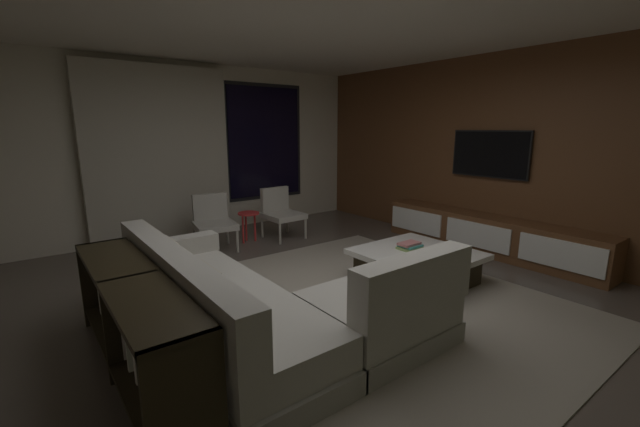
# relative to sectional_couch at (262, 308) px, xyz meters

# --- Properties ---
(floor) EXTENTS (9.20, 9.20, 0.00)m
(floor) POSITION_rel_sectional_couch_xyz_m (0.86, 0.09, -0.29)
(floor) COLOR #564C44
(back_wall_with_window) EXTENTS (6.60, 0.30, 2.70)m
(back_wall_with_window) POSITION_rel_sectional_couch_xyz_m (0.80, 3.71, 1.05)
(back_wall_with_window) COLOR beige
(back_wall_with_window) RESTS_ON floor
(media_wall) EXTENTS (0.12, 7.80, 2.70)m
(media_wall) POSITION_rel_sectional_couch_xyz_m (3.92, 0.09, 1.06)
(media_wall) COLOR brown
(media_wall) RESTS_ON floor
(ceiling) EXTENTS (8.20, 8.20, 0.00)m
(ceiling) POSITION_rel_sectional_couch_xyz_m (0.86, 0.09, 2.41)
(ceiling) COLOR beige
(area_rug) EXTENTS (3.20, 3.80, 0.01)m
(area_rug) POSITION_rel_sectional_couch_xyz_m (1.21, -0.01, -0.28)
(area_rug) COLOR gray
(area_rug) RESTS_ON floor
(sectional_couch) EXTENTS (1.98, 2.50, 0.82)m
(sectional_couch) POSITION_rel_sectional_couch_xyz_m (0.00, 0.00, 0.00)
(sectional_couch) COLOR gray
(sectional_couch) RESTS_ON floor
(coffee_table) EXTENTS (1.16, 1.16, 0.36)m
(coffee_table) POSITION_rel_sectional_couch_xyz_m (2.01, 0.06, -0.10)
(coffee_table) COLOR black
(coffee_table) RESTS_ON floor
(book_stack_on_coffee_table) EXTENTS (0.26, 0.19, 0.08)m
(book_stack_on_coffee_table) POSITION_rel_sectional_couch_xyz_m (2.02, 0.18, 0.11)
(book_stack_on_coffee_table) COLOR #8BA75B
(book_stack_on_coffee_table) RESTS_ON coffee_table
(accent_chair_near_window) EXTENTS (0.56, 0.58, 0.78)m
(accent_chair_near_window) POSITION_rel_sectional_couch_xyz_m (1.80, 2.61, 0.14)
(accent_chair_near_window) COLOR #B2ADA0
(accent_chair_near_window) RESTS_ON floor
(accent_chair_by_curtain) EXTENTS (0.62, 0.64, 0.78)m
(accent_chair_by_curtain) POSITION_rel_sectional_couch_xyz_m (0.71, 2.65, 0.14)
(accent_chair_by_curtain) COLOR #B2ADA0
(accent_chair_by_curtain) RESTS_ON floor
(side_stool) EXTENTS (0.32, 0.32, 0.46)m
(side_stool) POSITION_rel_sectional_couch_xyz_m (1.26, 2.65, 0.08)
(side_stool) COLOR red
(side_stool) RESTS_ON floor
(media_console) EXTENTS (0.46, 3.10, 0.52)m
(media_console) POSITION_rel_sectional_couch_xyz_m (3.63, 0.14, -0.04)
(media_console) COLOR brown
(media_console) RESTS_ON floor
(mounted_tv) EXTENTS (0.05, 1.12, 0.65)m
(mounted_tv) POSITION_rel_sectional_couch_xyz_m (3.81, 0.34, 1.06)
(mounted_tv) COLOR black
(console_table_behind_couch) EXTENTS (0.40, 2.10, 0.74)m
(console_table_behind_couch) POSITION_rel_sectional_couch_xyz_m (-0.91, 0.13, 0.13)
(console_table_behind_couch) COLOR black
(console_table_behind_couch) RESTS_ON floor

